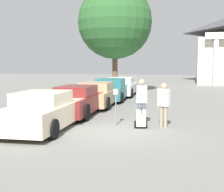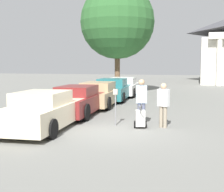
{
  "view_description": "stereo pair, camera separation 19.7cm",
  "coord_description": "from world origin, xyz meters",
  "px_view_note": "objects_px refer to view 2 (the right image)",
  "views": [
    {
      "loc": [
        2.9,
        -10.7,
        2.43
      ],
      "look_at": [
        -0.39,
        1.81,
        1.1
      ],
      "focal_mm": 50.0,
      "sensor_mm": 36.0,
      "label": 1
    },
    {
      "loc": [
        3.09,
        -10.65,
        2.43
      ],
      "look_at": [
        -0.39,
        1.81,
        1.1
      ],
      "focal_mm": 50.0,
      "sensor_mm": 36.0,
      "label": 2
    }
  ],
  "objects_px": {
    "parked_car_cream": "(44,111)",
    "parked_car_white": "(124,87)",
    "parked_car_teal": "(113,90)",
    "equipment_cart": "(140,118)",
    "parked_car_maroon": "(78,101)",
    "person_worker": "(141,99)",
    "person_supervisor": "(163,102)",
    "parked_car_tan": "(99,95)",
    "parking_meter": "(115,100)"
  },
  "relations": [
    {
      "from": "parked_car_cream",
      "to": "parked_car_white",
      "type": "distance_m",
      "value": 12.91
    },
    {
      "from": "parked_car_cream",
      "to": "parked_car_teal",
      "type": "xyz_separation_m",
      "value": [
        0.0,
        9.65,
        0.01
      ]
    },
    {
      "from": "parked_car_cream",
      "to": "equipment_cart",
      "type": "relative_size",
      "value": 5.02
    },
    {
      "from": "parked_car_maroon",
      "to": "equipment_cart",
      "type": "height_order",
      "value": "parked_car_maroon"
    },
    {
      "from": "parked_car_cream",
      "to": "equipment_cart",
      "type": "xyz_separation_m",
      "value": [
        3.46,
        1.08,
        -0.28
      ]
    },
    {
      "from": "parked_car_teal",
      "to": "parked_car_white",
      "type": "height_order",
      "value": "parked_car_teal"
    },
    {
      "from": "parked_car_teal",
      "to": "person_worker",
      "type": "relative_size",
      "value": 2.7
    },
    {
      "from": "parked_car_white",
      "to": "person_supervisor",
      "type": "height_order",
      "value": "person_supervisor"
    },
    {
      "from": "parked_car_cream",
      "to": "parked_car_teal",
      "type": "height_order",
      "value": "parked_car_teal"
    },
    {
      "from": "parked_car_teal",
      "to": "parked_car_white",
      "type": "xyz_separation_m",
      "value": [
        0.0,
        3.25,
        -0.02
      ]
    },
    {
      "from": "person_worker",
      "to": "parked_car_tan",
      "type": "bearing_deg",
      "value": -67.09
    },
    {
      "from": "person_worker",
      "to": "person_supervisor",
      "type": "relative_size",
      "value": 1.07
    },
    {
      "from": "parking_meter",
      "to": "parked_car_maroon",
      "type": "bearing_deg",
      "value": 138.66
    },
    {
      "from": "parked_car_maroon",
      "to": "parked_car_tan",
      "type": "height_order",
      "value": "parked_car_tan"
    },
    {
      "from": "parked_car_white",
      "to": "person_supervisor",
      "type": "distance_m",
      "value": 12.28
    },
    {
      "from": "parked_car_teal",
      "to": "person_supervisor",
      "type": "xyz_separation_m",
      "value": [
        4.28,
        -8.25,
        0.29
      ]
    },
    {
      "from": "person_worker",
      "to": "parked_car_white",
      "type": "bearing_deg",
      "value": -84.75
    },
    {
      "from": "parked_car_teal",
      "to": "parking_meter",
      "type": "bearing_deg",
      "value": -77.91
    },
    {
      "from": "parked_car_cream",
      "to": "person_worker",
      "type": "xyz_separation_m",
      "value": [
        3.38,
        1.71,
        0.38
      ]
    },
    {
      "from": "parked_car_cream",
      "to": "parked_car_white",
      "type": "height_order",
      "value": "parked_car_cream"
    },
    {
      "from": "person_worker",
      "to": "person_supervisor",
      "type": "distance_m",
      "value": 0.95
    },
    {
      "from": "parked_car_teal",
      "to": "person_supervisor",
      "type": "height_order",
      "value": "person_supervisor"
    },
    {
      "from": "parked_car_teal",
      "to": "parked_car_cream",
      "type": "bearing_deg",
      "value": -94.08
    },
    {
      "from": "parked_car_maroon",
      "to": "person_supervisor",
      "type": "distance_m",
      "value": 4.75
    },
    {
      "from": "parked_car_maroon",
      "to": "person_supervisor",
      "type": "bearing_deg",
      "value": -29.47
    },
    {
      "from": "parked_car_teal",
      "to": "parking_meter",
      "type": "distance_m",
      "value": 8.69
    },
    {
      "from": "parked_car_tan",
      "to": "parking_meter",
      "type": "relative_size",
      "value": 3.65
    },
    {
      "from": "parking_meter",
      "to": "equipment_cart",
      "type": "xyz_separation_m",
      "value": [
        1.04,
        -0.22,
        -0.62
      ]
    },
    {
      "from": "parked_car_tan",
      "to": "person_worker",
      "type": "relative_size",
      "value": 2.91
    },
    {
      "from": "person_supervisor",
      "to": "equipment_cart",
      "type": "height_order",
      "value": "person_supervisor"
    },
    {
      "from": "parking_meter",
      "to": "person_supervisor",
      "type": "distance_m",
      "value": 1.87
    },
    {
      "from": "equipment_cart",
      "to": "person_supervisor",
      "type": "bearing_deg",
      "value": 7.38
    },
    {
      "from": "parked_car_cream",
      "to": "parked_car_maroon",
      "type": "relative_size",
      "value": 0.93
    },
    {
      "from": "equipment_cart",
      "to": "person_worker",
      "type": "bearing_deg",
      "value": 82.83
    },
    {
      "from": "parked_car_white",
      "to": "parked_car_tan",
      "type": "bearing_deg",
      "value": -94.08
    },
    {
      "from": "parked_car_tan",
      "to": "parked_car_teal",
      "type": "xyz_separation_m",
      "value": [
        -0.0,
        3.02,
        0.01
      ]
    },
    {
      "from": "parked_car_maroon",
      "to": "parked_car_tan",
      "type": "bearing_deg",
      "value": 85.92
    },
    {
      "from": "parked_car_white",
      "to": "parking_meter",
      "type": "relative_size",
      "value": 3.46
    },
    {
      "from": "parking_meter",
      "to": "equipment_cart",
      "type": "distance_m",
      "value": 1.23
    },
    {
      "from": "parked_car_tan",
      "to": "parked_car_white",
      "type": "bearing_deg",
      "value": 85.92
    },
    {
      "from": "parked_car_tan",
      "to": "person_worker",
      "type": "xyz_separation_m",
      "value": [
        3.38,
        -4.93,
        0.39
      ]
    },
    {
      "from": "parked_car_maroon",
      "to": "parked_car_teal",
      "type": "xyz_separation_m",
      "value": [
        -0.0,
        6.22,
        0.01
      ]
    },
    {
      "from": "parked_car_maroon",
      "to": "person_worker",
      "type": "bearing_deg",
      "value": -31.2
    },
    {
      "from": "person_worker",
      "to": "parking_meter",
      "type": "bearing_deg",
      "value": 10.81
    },
    {
      "from": "parking_meter",
      "to": "person_supervisor",
      "type": "height_order",
      "value": "person_supervisor"
    },
    {
      "from": "parked_car_cream",
      "to": "parked_car_tan",
      "type": "distance_m",
      "value": 6.63
    },
    {
      "from": "parked_car_maroon",
      "to": "person_supervisor",
      "type": "height_order",
      "value": "person_supervisor"
    },
    {
      "from": "parked_car_teal",
      "to": "equipment_cart",
      "type": "relative_size",
      "value": 4.91
    },
    {
      "from": "parked_car_cream",
      "to": "person_supervisor",
      "type": "relative_size",
      "value": 2.95
    },
    {
      "from": "parked_car_cream",
      "to": "person_supervisor",
      "type": "bearing_deg",
      "value": 14.09
    }
  ]
}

